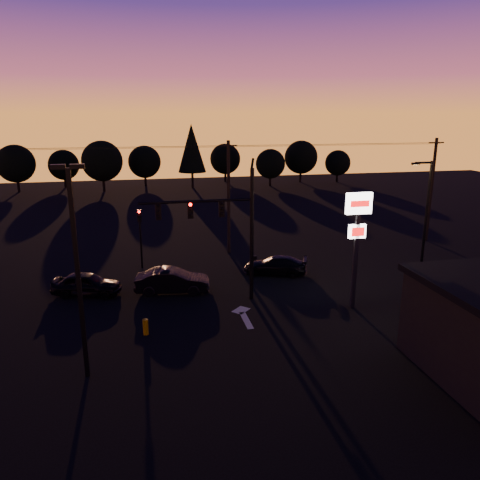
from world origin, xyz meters
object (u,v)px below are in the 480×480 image
object	(u,v)px
secondary_signal	(140,230)
suv_parked	(466,331)
traffic_signal_mast	(225,222)
pylon_sign	(357,226)
streetlight	(425,214)
car_right	(275,265)
parking_lot_light	(77,260)
car_mid	(173,281)
car_left	(87,284)
bollard	(146,327)

from	to	relation	value
secondary_signal	suv_parked	bearing A→B (deg)	-44.39
traffic_signal_mast	pylon_sign	size ratio (longest dim) A/B	1.26
streetlight	pylon_sign	bearing A→B (deg)	-149.92
pylon_sign	car_right	world-z (taller)	pylon_sign
parking_lot_light	pylon_sign	world-z (taller)	parking_lot_light
car_mid	pylon_sign	bearing A→B (deg)	-105.34
pylon_sign	car_mid	distance (m)	11.87
pylon_sign	car_left	xyz separation A→B (m)	(-15.43, 5.25, -4.19)
parking_lot_light	car_mid	distance (m)	11.02
car_left	car_right	size ratio (longest dim) A/B	0.95
bollard	suv_parked	size ratio (longest dim) A/B	0.19
suv_parked	car_right	bearing A→B (deg)	121.97
secondary_signal	car_left	bearing A→B (deg)	-125.91
streetlight	car_mid	distance (m)	17.45
car_right	suv_parked	world-z (taller)	car_right
traffic_signal_mast	car_right	size ratio (longest dim) A/B	1.93
traffic_signal_mast	pylon_sign	xyz separation A→B (m)	(7.10, -2.49, -0.02)
bollard	car_right	distance (m)	11.95
secondary_signal	suv_parked	size ratio (longest dim) A/B	0.99
parking_lot_light	car_right	size ratio (longest dim) A/B	2.06
bollard	streetlight	bearing A→B (deg)	15.02
pylon_sign	parking_lot_light	bearing A→B (deg)	-162.77
bollard	car_mid	world-z (taller)	car_mid
streetlight	car_left	bearing A→B (deg)	176.79
traffic_signal_mast	bollard	size ratio (longest dim) A/B	10.28
parking_lot_light	car_mid	bearing A→B (deg)	64.34
traffic_signal_mast	secondary_signal	bearing A→B (deg)	123.19
streetlight	car_left	distance (m)	22.68
traffic_signal_mast	parking_lot_light	bearing A→B (deg)	-136.63
streetlight	car_right	size ratio (longest dim) A/B	1.80
bollard	pylon_sign	bearing A→B (deg)	5.05
car_left	car_mid	world-z (taller)	car_mid
bollard	car_left	size ratio (longest dim) A/B	0.20
streetlight	car_mid	size ratio (longest dim) A/B	1.72
traffic_signal_mast	car_left	distance (m)	9.73
parking_lot_light	bollard	size ratio (longest dim) A/B	10.95
car_right	car_mid	bearing A→B (deg)	-52.68
pylon_sign	car_mid	world-z (taller)	pylon_sign
car_right	suv_parked	xyz separation A→B (m)	(6.34, -11.86, -0.03)
traffic_signal_mast	car_left	xyz separation A→B (m)	(-8.33, 2.76, -4.21)
secondary_signal	streetlight	size ratio (longest dim) A/B	0.54
parking_lot_light	car_right	bearing A→B (deg)	43.44
pylon_sign	streetlight	distance (m)	8.00
traffic_signal_mast	streetlight	size ratio (longest dim) A/B	1.07
secondary_signal	car_mid	bearing A→B (deg)	-71.10
car_mid	suv_parked	distance (m)	16.87
secondary_signal	car_right	size ratio (longest dim) A/B	0.98
suv_parked	pylon_sign	bearing A→B (deg)	128.02
car_mid	streetlight	bearing A→B (deg)	-83.00
traffic_signal_mast	bollard	distance (m)	7.51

